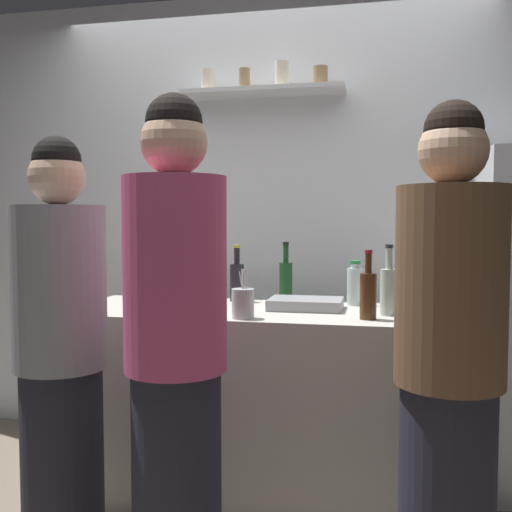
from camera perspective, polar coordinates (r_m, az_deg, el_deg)
The scene contains 12 objects.
back_wall_assembly at distance 3.45m, azimuth 1.64°, elevation 3.53°, with size 4.80×0.32×2.60m.
counter at distance 2.84m, azimuth 0.00°, elevation -14.08°, with size 1.76×0.68×0.89m, color #B7B2A8.
baking_pan at distance 2.75m, azimuth 4.88°, elevation -4.68°, with size 0.34×0.24×0.05m, color gray.
utensil_holder at distance 2.48m, azimuth -1.29°, elevation -4.63°, with size 0.10×0.10×0.22m.
wine_bottle_pale_glass at distance 2.63m, azimuth 12.84°, elevation -3.18°, with size 0.08×0.08×0.31m.
wine_bottle_green_glass at distance 2.99m, azimuth 2.92°, elevation -2.33°, with size 0.07×0.07×0.31m.
wine_bottle_amber_glass at distance 2.50m, azimuth 10.90°, elevation -3.63°, with size 0.07×0.07×0.29m.
wine_bottle_dark_glass at distance 3.01m, azimuth -1.88°, elevation -2.39°, with size 0.07×0.07×0.29m.
water_bottle_plastic at distance 2.90m, azimuth 9.66°, elevation -2.83°, with size 0.08×0.08×0.22m.
person_brown_jacket at distance 1.96m, azimuth 18.31°, elevation -10.67°, with size 0.34×0.34×1.67m.
person_grey_hoodie at distance 2.31m, azimuth -18.53°, elevation -9.49°, with size 0.34×0.34×1.61m.
person_pink_top at distance 1.98m, azimuth -7.83°, elevation -9.69°, with size 0.34×0.34×1.71m.
Camera 1 is at (0.62, -2.14, 1.30)m, focal length 40.95 mm.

